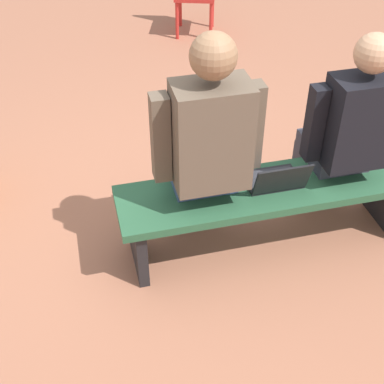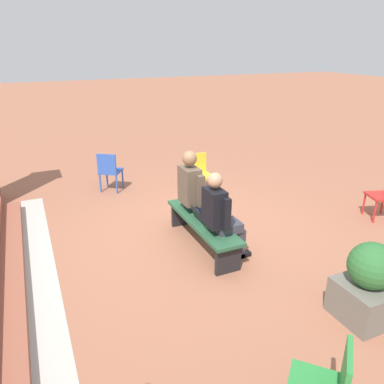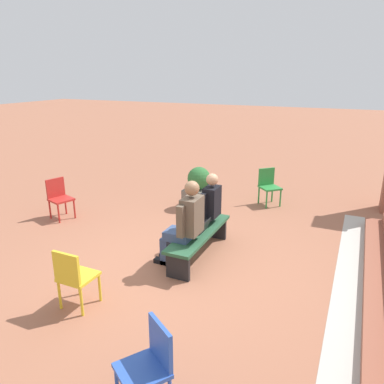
% 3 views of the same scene
% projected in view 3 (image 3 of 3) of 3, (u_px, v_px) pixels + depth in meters
% --- Properties ---
extents(ground_plane, '(60.00, 60.00, 0.00)m').
position_uv_depth(ground_plane, '(181.00, 265.00, 6.01)').
color(ground_plane, '#9E6047').
extents(concrete_strip, '(6.13, 0.40, 0.01)m').
position_uv_depth(concrete_strip, '(348.00, 287.00, 5.38)').
color(concrete_strip, '#B7B2A8').
rests_on(concrete_strip, ground).
extents(bench, '(1.80, 0.44, 0.45)m').
position_uv_depth(bench, '(199.00, 237.00, 6.19)').
color(bench, '#285638').
rests_on(bench, ground).
extents(person_student, '(0.53, 0.68, 1.33)m').
position_uv_depth(person_student, '(206.00, 207.00, 6.50)').
color(person_student, '#383842').
rests_on(person_student, ground).
extents(person_adult, '(0.59, 0.74, 1.42)m').
position_uv_depth(person_adult, '(185.00, 222.00, 5.77)').
color(person_adult, '#384C75').
rests_on(person_adult, ground).
extents(laptop, '(0.32, 0.29, 0.21)m').
position_uv_depth(laptop, '(200.00, 228.00, 6.16)').
color(laptop, black).
rests_on(laptop, bench).
extents(plastic_chair_by_pillar, '(0.53, 0.53, 0.84)m').
position_uv_depth(plastic_chair_by_pillar, '(59.00, 196.00, 7.84)').
color(plastic_chair_by_pillar, red).
rests_on(plastic_chair_by_pillar, ground).
extents(plastic_chair_near_bench_left, '(0.42, 0.42, 0.84)m').
position_uv_depth(plastic_chair_near_bench_left, '(74.00, 275.00, 4.77)').
color(plastic_chair_near_bench_left, gold).
rests_on(plastic_chair_near_bench_left, ground).
extents(plastic_chair_far_left, '(0.58, 0.58, 0.84)m').
position_uv_depth(plastic_chair_far_left, '(150.00, 362.00, 3.34)').
color(plastic_chair_far_left, '#2D56B7').
rests_on(plastic_chair_far_left, ground).
extents(plastic_chair_far_right, '(0.59, 0.59, 0.84)m').
position_uv_depth(plastic_chair_far_right, '(268.00, 184.00, 8.65)').
color(plastic_chair_far_right, '#2D893D').
rests_on(plastic_chair_far_right, ground).
extents(planter, '(0.60, 0.60, 0.94)m').
position_uv_depth(planter, '(199.00, 189.00, 8.47)').
color(planter, '#6B665B').
rests_on(planter, ground).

